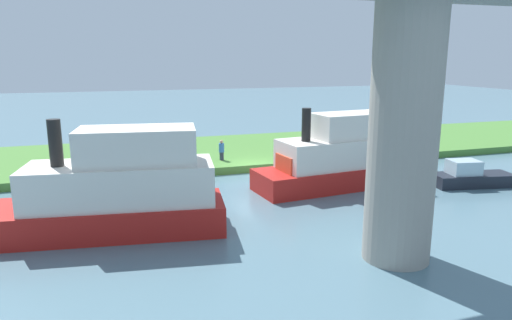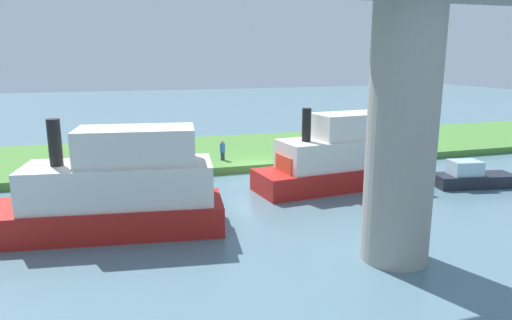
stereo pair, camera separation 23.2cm
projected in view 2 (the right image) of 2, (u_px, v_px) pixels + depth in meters
name	position (u px, v px, depth m)	size (l,w,h in m)	color
ground_plane	(255.00, 173.00, 30.35)	(160.00, 160.00, 0.00)	slate
grassy_bank	(232.00, 151.00, 35.89)	(80.00, 12.00, 0.50)	#4C8438
bridge_pylon	(402.00, 134.00, 16.44)	(2.46, 2.46, 9.41)	#9E998E
person_on_bank	(223.00, 150.00, 31.63)	(0.43, 0.43, 1.39)	#2D334C
mooring_post	(136.00, 164.00, 28.97)	(0.20, 0.20, 0.78)	brown
houseboat_blue	(116.00, 190.00, 19.79)	(10.00, 4.51, 4.93)	red
motorboat_white	(471.00, 177.00, 27.04)	(4.84, 2.44, 1.54)	#1E232D
motorboat_red	(338.00, 158.00, 26.74)	(9.38, 3.99, 4.65)	red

